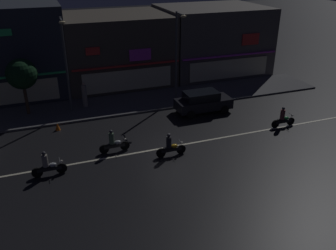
{
  "coord_description": "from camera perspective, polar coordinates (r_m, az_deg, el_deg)",
  "views": [
    {
      "loc": [
        -6.8,
        -18.6,
        11.02
      ],
      "look_at": [
        0.35,
        1.06,
        1.04
      ],
      "focal_mm": 37.99,
      "sensor_mm": 36.0,
      "label": 1
    }
  ],
  "objects": [
    {
      "name": "streetlamp_east",
      "position": [
        28.8,
        1.49,
        12.02
      ],
      "size": [
        0.44,
        1.64,
        7.05
      ],
      "color": "#47494C",
      "rests_on": "sidewalk_far"
    },
    {
      "name": "parked_car_trailing",
      "position": [
        27.58,
        5.6,
        3.79
      ],
      "size": [
        4.3,
        1.98,
        1.67
      ],
      "color": "black",
      "rests_on": "ground"
    },
    {
      "name": "motorcycle_trailing_far",
      "position": [
        21.45,
        0.37,
        -3.46
      ],
      "size": [
        1.9,
        0.6,
        1.52
      ],
      "rotation": [
        0.0,
        0.0,
        3.01
      ],
      "color": "black",
      "rests_on": "ground"
    },
    {
      "name": "storefront_center_block",
      "position": [
        37.7,
        6.95,
        13.46
      ],
      "size": [
        10.21,
        8.32,
        6.54
      ],
      "color": "#56514C",
      "rests_on": "ground"
    },
    {
      "name": "motorcycle_lead",
      "position": [
        26.37,
        17.99,
        0.99
      ],
      "size": [
        1.9,
        0.6,
        1.52
      ],
      "rotation": [
        0.0,
        0.0,
        -0.14
      ],
      "color": "black",
      "rests_on": "ground"
    },
    {
      "name": "pedestrian_on_sidewalk",
      "position": [
        28.85,
        -13.25,
        4.63
      ],
      "size": [
        0.39,
        0.39,
        2.0
      ],
      "rotation": [
        0.0,
        0.0,
        2.84
      ],
      "color": "gray",
      "rests_on": "sidewalk_far"
    },
    {
      "name": "motorcycle_opposite_lane",
      "position": [
        20.68,
        -18.74,
        -6.15
      ],
      "size": [
        1.9,
        0.6,
        1.52
      ],
      "rotation": [
        0.0,
        0.0,
        3.03
      ],
      "color": "black",
      "rests_on": "ground"
    },
    {
      "name": "ground_plane",
      "position": [
        22.66,
        0.08,
        -3.59
      ],
      "size": [
        140.0,
        140.0,
        0.0
      ],
      "primitive_type": "plane",
      "color": "black"
    },
    {
      "name": "motorcycle_following",
      "position": [
        22.12,
        -8.75,
        -2.83
      ],
      "size": [
        1.9,
        0.6,
        1.52
      ],
      "rotation": [
        0.0,
        0.0,
        -0.01
      ],
      "color": "black",
      "rests_on": "ground"
    },
    {
      "name": "sidewalk_far",
      "position": [
        29.56,
        -5.26,
        3.65
      ],
      "size": [
        32.98,
        4.44,
        0.14
      ],
      "primitive_type": "cube",
      "color": "#4C4C4F",
      "rests_on": "ground"
    },
    {
      "name": "streetlamp_mid",
      "position": [
        27.03,
        -16.13,
        10.18
      ],
      "size": [
        0.44,
        1.64,
        7.1
      ],
      "color": "#47494C",
      "rests_on": "sidewalk_far"
    },
    {
      "name": "traffic_cone",
      "position": [
        25.92,
        -17.31,
        -0.22
      ],
      "size": [
        0.36,
        0.36,
        0.55
      ],
      "primitive_type": "cone",
      "color": "orange",
      "rests_on": "ground"
    },
    {
      "name": "lane_divider_stripe",
      "position": [
        22.66,
        0.08,
        -3.58
      ],
      "size": [
        31.33,
        0.16,
        0.01
      ],
      "primitive_type": "cube",
      "color": "beige",
      "rests_on": "ground"
    },
    {
      "name": "storefront_left_block",
      "position": [
        34.42,
        -8.25,
        12.02
      ],
      "size": [
        9.76,
        8.14,
        6.29
      ],
      "color": "#4C443A",
      "rests_on": "ground"
    },
    {
      "name": "storefront_right_block",
      "position": [
        33.42,
        -25.26,
        10.63
      ],
      "size": [
        10.19,
        7.47,
        7.6
      ],
      "color": "#2D333D",
      "rests_on": "ground"
    },
    {
      "name": "street_tree",
      "position": [
        28.13,
        -22.43,
        7.53
      ],
      "size": [
        2.24,
        2.24,
        4.25
      ],
      "color": "#473323",
      "rests_on": "sidewalk_far"
    }
  ]
}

